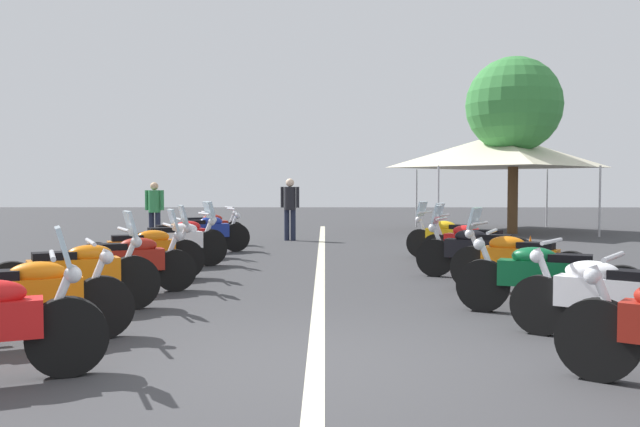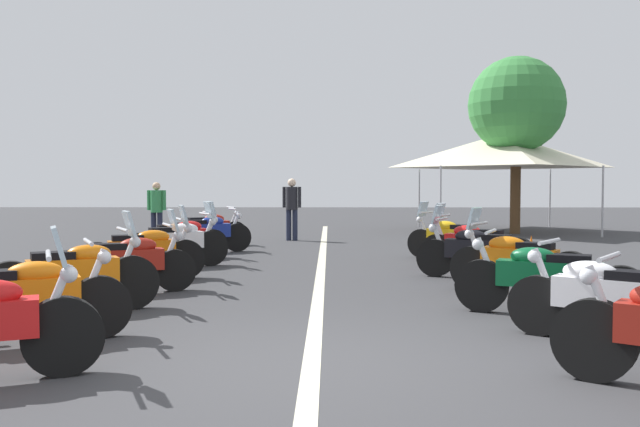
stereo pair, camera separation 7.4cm
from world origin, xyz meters
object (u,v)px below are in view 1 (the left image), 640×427
Objects in this scene: motorcycle_right_row_5 at (474,244)px; roadside_tree_0 at (514,106)px; motorcycle_left_row_3 at (128,262)px; event_tent at (499,151)px; motorcycle_right_row_4 at (479,251)px; motorcycle_right_row_1 at (609,298)px; motorcycle_left_row_6 at (181,237)px; motorcycle_left_row_4 at (144,252)px; motorcycle_left_row_7 at (204,232)px; bystander_1 at (290,204)px; bystander_0 at (155,207)px; motorcycle_left_row_8 at (206,228)px; motorcycle_right_row_3 at (517,261)px; motorcycle_left_row_5 at (176,242)px; motorcycle_right_row_6 at (450,237)px; motorcycle_left_row_2 at (77,274)px; motorcycle_left_row_1 at (20,299)px; motorcycle_right_row_2 at (548,277)px; traffic_cone_0 at (530,253)px.

roadside_tree_0 is at bearing -77.80° from motorcycle_right_row_5.
motorcycle_left_row_3 is 0.36× the size of event_tent.
motorcycle_right_row_1 is at bearing 117.24° from motorcycle_right_row_4.
motorcycle_left_row_6 is (4.36, 0.18, 0.00)m from motorcycle_left_row_3.
motorcycle_left_row_7 is (4.44, -0.18, -0.01)m from motorcycle_left_row_4.
motorcycle_left_row_3 is 9.34m from bystander_1.
motorcycle_left_row_4 is at bearing -1.53° from motorcycle_right_row_1.
motorcycle_right_row_1 is at bearing -140.38° from bystander_0.
motorcycle_left_row_4 is 1.13× the size of bystander_1.
motorcycle_right_row_3 reaches higher than motorcycle_left_row_8.
motorcycle_left_row_7 is 6.73m from motorcycle_right_row_4.
motorcycle_left_row_5 is 0.35× the size of event_tent.
motorcycle_left_row_5 is at bearing 8.97° from motorcycle_right_row_4.
motorcycle_left_row_4 is 8.07m from bystander_1.
motorcycle_right_row_6 is (0.11, -5.55, -0.00)m from motorcycle_left_row_6.
motorcycle_left_row_2 is 0.99× the size of motorcycle_left_row_3.
motorcycle_left_row_1 is at bearing -117.05° from motorcycle_left_row_6.
motorcycle_right_row_6 is at bearing -66.86° from motorcycle_right_row_2.
motorcycle_right_row_3 reaches higher than motorcycle_left_row_7.
motorcycle_right_row_3 is at bearing -64.84° from motorcycle_left_row_6.
motorcycle_left_row_5 reaches higher than motorcycle_right_row_4.
bystander_0 is 0.31× the size of event_tent.
motorcycle_right_row_1 is (-2.93, -5.53, -0.01)m from motorcycle_left_row_3.
bystander_1 is at bearing -20.30° from motorcycle_right_row_6.
motorcycle_left_row_2 is at bearing 47.03° from motorcycle_right_row_3.
motorcycle_right_row_1 is at bearing 123.15° from motorcycle_right_row_3.
traffic_cone_0 is 0.12× the size of event_tent.
motorcycle_right_row_2 is 3.12m from motorcycle_right_row_4.
bystander_0 reaches higher than traffic_cone_0.
bystander_1 reaches higher than motorcycle_right_row_4.
motorcycle_left_row_4 is 5.84m from motorcycle_right_row_5.
motorcycle_left_row_5 reaches higher than motorcycle_right_row_5.
motorcycle_left_row_7 is at bearing 61.47° from motorcycle_left_row_5.
roadside_tree_0 is (8.84, -8.67, 3.53)m from motorcycle_left_row_5.
motorcycle_right_row_2 is 14.25m from roadside_tree_0.
bystander_1 is 7.78m from event_tent.
bystander_1 reaches higher than motorcycle_left_row_8.
roadside_tree_0 reaches higher than motorcycle_left_row_3.
motorcycle_left_row_5 is at bearing -11.67° from motorcycle_right_row_1.
motorcycle_left_row_2 is at bearing 21.09° from motorcycle_right_row_1.
motorcycle_left_row_8 is at bearing 143.35° from bystander_1.
bystander_0 reaches higher than motorcycle_left_row_8.
motorcycle_right_row_3 reaches higher than motorcycle_left_row_1.
motorcycle_left_row_7 is at bearing 125.12° from roadside_tree_0.
motorcycle_left_row_2 is 8.13m from motorcycle_right_row_6.
bystander_0 is at bearing 111.84° from event_tent.
motorcycle_right_row_5 reaches higher than motorcycle_right_row_6.
motorcycle_left_row_7 is 1.00× the size of motorcycle_right_row_4.
traffic_cone_0 is at bearing -46.36° from motorcycle_left_row_7.
roadside_tree_0 is at bearing 11.95° from motorcycle_left_row_7.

